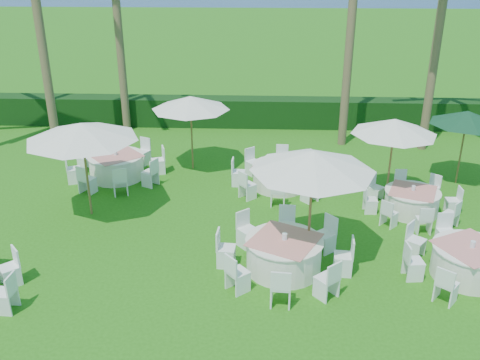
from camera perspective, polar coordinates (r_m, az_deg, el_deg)
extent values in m
plane|color=#216010|center=(12.45, 0.50, -11.38)|extent=(120.00, 120.00, 0.00)
cube|color=black|center=(23.13, 1.58, 7.24)|extent=(34.00, 1.00, 1.20)
cube|color=white|center=(13.39, -23.42, -8.58)|extent=(0.58, 0.58, 0.88)
cube|color=white|center=(12.54, -23.83, -10.98)|extent=(0.44, 0.44, 0.88)
cylinder|color=white|center=(12.92, 4.71, -7.98)|extent=(1.79, 1.79, 0.78)
cylinder|color=white|center=(12.71, 4.77, -6.46)|extent=(1.86, 1.86, 0.03)
cube|color=#D17870|center=(12.70, 4.77, -6.36)|extent=(1.94, 1.94, 0.01)
cylinder|color=silver|center=(12.66, 4.78, -6.03)|extent=(0.12, 0.12, 0.17)
cube|color=white|center=(13.74, 9.05, -5.76)|extent=(0.61, 0.61, 0.93)
cube|color=white|center=(14.09, 4.99, -4.75)|extent=(0.47, 0.47, 0.93)
cube|color=white|center=(13.79, 0.80, -5.33)|extent=(0.61, 0.61, 0.93)
cube|color=white|center=(12.98, -1.49, -7.32)|extent=(0.47, 0.47, 0.93)
cube|color=white|center=(12.11, -0.25, -9.83)|extent=(0.61, 0.61, 0.93)
cube|color=white|center=(11.71, 4.38, -11.23)|extent=(0.47, 0.47, 0.93)
cube|color=white|center=(12.06, 9.25, -10.35)|extent=(0.61, 0.61, 0.93)
cube|color=white|center=(12.92, 10.97, -7.98)|extent=(0.47, 0.47, 0.93)
cylinder|color=white|center=(13.73, 23.25, -8.07)|extent=(1.70, 1.70, 0.74)
cylinder|color=white|center=(13.55, 23.50, -6.71)|extent=(1.77, 1.77, 0.03)
cube|color=#D17870|center=(13.54, 23.52, -6.62)|extent=(1.85, 1.85, 0.01)
cylinder|color=silver|center=(13.50, 23.58, -6.30)|extent=(0.12, 0.12, 0.16)
cube|color=white|center=(14.72, 21.15, -5.18)|extent=(0.45, 0.45, 0.88)
cube|color=white|center=(14.05, 18.26, -6.15)|extent=(0.58, 0.58, 0.88)
cube|color=white|center=(13.17, 18.07, -8.26)|extent=(0.45, 0.45, 0.88)
cube|color=white|center=(12.60, 21.21, -10.33)|extent=(0.58, 0.58, 0.88)
cylinder|color=white|center=(18.32, -13.01, 1.39)|extent=(1.78, 1.78, 0.77)
cylinder|color=white|center=(18.18, -13.13, 2.54)|extent=(1.85, 1.85, 0.03)
cube|color=#D17870|center=(18.17, -13.14, 2.61)|extent=(2.02, 2.02, 0.01)
cylinder|color=silver|center=(18.14, -13.16, 2.87)|extent=(0.12, 0.12, 0.16)
cube|color=white|center=(18.40, -8.74, 2.09)|extent=(0.55, 0.55, 0.92)
cube|color=white|center=(19.27, -10.35, 2.99)|extent=(0.58, 0.58, 0.92)
cube|color=white|center=(19.59, -13.34, 3.07)|extent=(0.55, 0.55, 0.92)
cube|color=white|center=(19.20, -16.17, 2.34)|extent=(0.58, 0.58, 0.92)
cube|color=white|center=(18.29, -17.36, 1.12)|extent=(0.55, 0.55, 0.92)
cube|color=white|center=(17.37, -16.01, 0.08)|extent=(0.58, 0.58, 0.92)
cube|color=white|center=(17.01, -12.69, -0.07)|extent=(0.55, 0.55, 0.92)
cube|color=white|center=(17.45, -9.59, 0.81)|extent=(0.58, 0.58, 0.92)
cylinder|color=white|center=(17.19, 4.28, 0.40)|extent=(1.72, 1.72, 0.75)
cylinder|color=white|center=(17.04, 4.32, 1.59)|extent=(1.79, 1.79, 0.03)
cube|color=#D17870|center=(17.03, 4.32, 1.66)|extent=(1.86, 1.86, 0.01)
cylinder|color=silver|center=(17.00, 4.33, 1.93)|extent=(0.12, 0.12, 0.16)
cube|color=white|center=(18.04, 7.44, 1.67)|extent=(0.59, 0.59, 0.89)
cube|color=white|center=(18.40, 4.48, 2.26)|extent=(0.45, 0.45, 0.89)
cube|color=white|center=(18.09, 1.42, 1.94)|extent=(0.59, 0.59, 0.89)
cube|color=white|center=(17.25, -0.17, 0.83)|extent=(0.45, 0.45, 0.89)
cube|color=white|center=(16.35, 0.82, -0.51)|extent=(0.59, 0.59, 0.89)
cube|color=white|center=(15.94, 4.07, -1.25)|extent=(0.45, 0.45, 0.89)
cube|color=white|center=(16.29, 7.47, -0.82)|extent=(0.59, 0.59, 0.89)
cube|color=white|center=(17.17, 8.76, 0.43)|extent=(0.45, 0.45, 0.89)
cylinder|color=white|center=(16.30, 17.82, -2.26)|extent=(1.52, 1.52, 0.66)
cylinder|color=white|center=(16.16, 17.97, -1.17)|extent=(1.59, 1.59, 0.03)
cube|color=#D17870|center=(16.15, 17.98, -1.09)|extent=(1.59, 1.59, 0.01)
cylinder|color=silver|center=(16.12, 18.02, -0.82)|extent=(0.11, 0.11, 0.14)
cube|color=white|center=(17.26, 19.80, -0.83)|extent=(0.52, 0.52, 0.79)
cube|color=white|center=(17.31, 16.82, -0.34)|extent=(0.38, 0.38, 0.79)
cube|color=white|center=(16.79, 14.35, -0.81)|extent=(0.52, 0.52, 0.79)
cube|color=white|center=(15.97, 13.76, -2.05)|extent=(0.38, 0.38, 0.79)
cube|color=white|center=(15.32, 15.65, -3.42)|extent=(0.52, 0.52, 0.79)
cube|color=white|center=(15.26, 19.02, -3.99)|extent=(0.38, 0.38, 0.79)
cube|color=white|center=(15.83, 21.57, -3.36)|extent=(0.52, 0.52, 0.79)
cube|color=white|center=(16.66, 21.78, -2.04)|extent=(0.38, 0.38, 0.79)
cylinder|color=brown|center=(15.63, -16.05, 0.86)|extent=(0.06, 0.06, 2.66)
cone|color=silver|center=(15.23, -16.56, 5.00)|extent=(3.11, 3.11, 0.48)
sphere|color=brown|center=(15.18, -16.63, 5.59)|extent=(0.11, 0.11, 0.11)
cylinder|color=brown|center=(12.88, 7.50, -3.12)|extent=(0.07, 0.07, 2.77)
cone|color=silver|center=(12.37, 7.81, 2.04)|extent=(2.95, 2.95, 0.50)
sphere|color=brown|center=(12.31, 7.85, 2.78)|extent=(0.11, 0.11, 0.11)
cylinder|color=brown|center=(18.37, -5.17, 4.85)|extent=(0.06, 0.06, 2.49)
cone|color=silver|center=(18.04, -5.30, 8.21)|extent=(2.64, 2.64, 0.45)
sphere|color=brown|center=(18.00, -5.32, 8.68)|extent=(0.10, 0.10, 0.10)
cylinder|color=brown|center=(16.47, 15.71, 1.79)|extent=(0.06, 0.06, 2.51)
cone|color=silver|center=(16.10, 16.15, 5.51)|extent=(2.49, 2.49, 0.45)
sphere|color=brown|center=(16.06, 16.22, 6.04)|extent=(0.10, 0.10, 0.10)
cylinder|color=brown|center=(18.56, 22.55, 3.05)|extent=(0.06, 0.06, 2.36)
cone|color=#0F3820|center=(18.24, 23.07, 6.16)|extent=(2.29, 2.29, 0.42)
sphere|color=brown|center=(18.20, 23.14, 6.60)|extent=(0.09, 0.09, 0.09)
cylinder|color=brown|center=(22.26, -12.97, 16.86)|extent=(0.32, 0.32, 9.43)
cylinder|color=brown|center=(20.80, 20.24, 13.44)|extent=(0.32, 0.32, 7.89)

